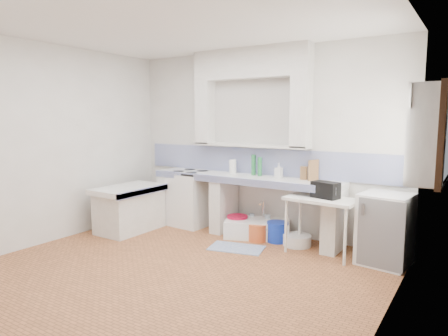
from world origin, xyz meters
The scene contains 35 objects.
floor centered at (0.00, 0.00, 0.00)m, with size 4.50×4.50×0.00m, color #A05E35.
ceiling centered at (0.00, 0.00, 2.80)m, with size 4.50×4.50×0.00m, color silver.
wall_back centered at (0.00, 2.00, 1.40)m, with size 4.50×4.50×0.00m, color silver.
wall_left centered at (-2.25, 0.00, 1.40)m, with size 4.50×4.50×0.00m, color silver.
wall_right centered at (2.25, 0.00, 1.40)m, with size 4.50×4.50×0.00m, color silver.
alcove_mass centered at (-0.10, 1.88, 2.58)m, with size 1.90×0.25×0.45m, color silver.
window_frame centered at (2.42, 1.20, 1.60)m, with size 0.35×0.86×1.06m, color #3C2313.
lace_valance centered at (2.28, 1.20, 1.98)m, with size 0.01×0.84×0.24m, color white.
counter_slab centered at (-0.10, 1.70, 0.86)m, with size 3.00×0.60×0.08m, color white.
counter_lip centered at (-0.10, 1.42, 0.86)m, with size 3.00×0.04×0.10m, color navy.
counter_pier_left centered at (-1.50, 1.70, 0.41)m, with size 0.20×0.55×0.82m, color silver.
counter_pier_mid centered at (-0.45, 1.70, 0.41)m, with size 0.20×0.55×0.82m, color silver.
counter_pier_right centered at (1.30, 1.70, 0.41)m, with size 0.20×0.55×0.82m, color silver.
peninsula_top centered at (-1.70, 0.90, 0.66)m, with size 0.70×1.10×0.08m, color white.
peninsula_base centered at (-1.70, 0.90, 0.31)m, with size 0.60×1.00×0.62m, color silver.
peninsula_lip centered at (-1.37, 0.90, 0.66)m, with size 0.04×1.10×0.10m, color navy.
backsplash centered at (0.00, 1.99, 1.10)m, with size 4.27×0.03×0.40m, color navy.
stove centered at (-1.10, 1.69, 0.43)m, with size 0.61×0.59×0.86m, color white.
sink centered at (0.15, 1.69, 0.11)m, with size 0.95×0.51×0.23m, color white.
side_table centered at (1.20, 1.45, 0.37)m, with size 0.90×0.50×0.04m, color white.
fridge centered at (1.97, 1.55, 0.43)m, with size 0.56×0.56×0.86m, color white.
bucket_red centered at (-0.16, 1.63, 0.15)m, with size 0.31×0.31×0.29m, color #AD092B.
bucket_orange centered at (0.25, 1.51, 0.12)m, with size 0.27×0.27×0.25m, color #D35827.
bucket_blue centered at (0.50, 1.64, 0.14)m, with size 0.30×0.30×0.29m, color #1230B4.
basin_white centered at (0.81, 1.62, 0.08)m, with size 0.39×0.39×0.15m, color white.
water_bottle_a centered at (-0.04, 1.85, 0.15)m, with size 0.08×0.08×0.29m, color silver.
water_bottle_b centered at (0.24, 1.85, 0.16)m, with size 0.09×0.09×0.32m, color silver.
black_bag centered at (1.24, 1.47, 0.85)m, with size 0.34×0.19×0.21m, color black.
green_bottle_a centered at (-0.01, 1.85, 1.06)m, with size 0.07×0.07×0.31m, color #23753A.
green_bottle_b centered at (0.11, 1.81, 1.04)m, with size 0.06×0.06×0.28m, color #23753A.
knife_block centered at (0.80, 1.85, 0.99)m, with size 0.09×0.07×0.19m, color olive.
cutting_board centered at (0.94, 1.85, 1.04)m, with size 0.02×0.21×0.29m, color olive.
paper_towel centered at (-0.37, 1.83, 1.01)m, with size 0.11×0.11×0.22m, color white.
soap_bottle centered at (0.42, 1.82, 1.01)m, with size 0.10×0.10×0.22m, color white.
rug centered at (0.17, 1.05, 0.01)m, with size 0.73×0.42×0.01m, color #3D5796.
Camera 1 is at (2.89, -3.47, 1.77)m, focal length 32.10 mm.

